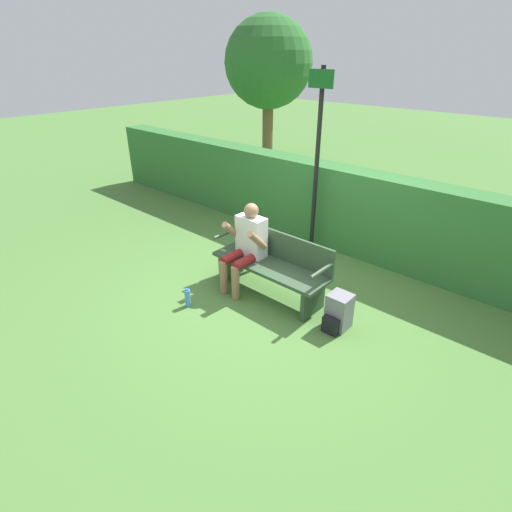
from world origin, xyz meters
TOP-DOWN VIEW (x-y plane):
  - ground_plane at (0.00, 0.00)m, footprint 40.00×40.00m
  - hedge_back at (0.00, 1.97)m, footprint 12.00×0.47m
  - park_bench at (0.00, 0.06)m, footprint 1.69×0.52m
  - person_seated at (-0.37, -0.05)m, footprint 0.55×0.61m
  - backpack at (1.11, -0.03)m, footprint 0.27×0.35m
  - water_bottle at (-0.61, -0.94)m, footprint 0.08×0.08m
  - signpost at (-0.37, 1.56)m, footprint 0.41×0.09m
  - tree at (-4.89, 5.76)m, footprint 2.44×2.44m

SIDE VIEW (x-z plane):
  - ground_plane at x=0.00m, z-range 0.00..0.00m
  - water_bottle at x=-0.61m, z-range -0.01..0.26m
  - backpack at x=1.11m, z-range -0.01..0.44m
  - park_bench at x=0.00m, z-range 0.01..0.87m
  - person_seated at x=-0.37m, z-range 0.07..1.29m
  - hedge_back at x=0.00m, z-range 0.00..1.37m
  - signpost at x=-0.37m, z-range 0.19..3.03m
  - tree at x=-4.89m, z-range 0.72..4.64m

